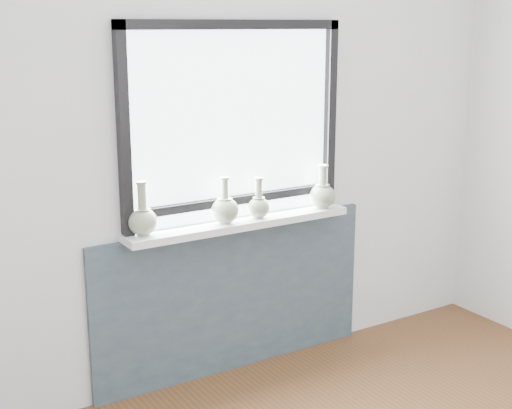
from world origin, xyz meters
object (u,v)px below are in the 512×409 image
vase_a (143,219)px  vase_b (225,209)px  windowsill (240,223)px  vase_c (259,205)px  vase_d (322,194)px

vase_a → vase_b: size_ratio=1.11×
vase_b → windowsill: bearing=5.4°
vase_c → windowsill: bearing=172.1°
windowsill → vase_a: vase_a is taller
vase_c → vase_d: vase_d is taller
windowsill → vase_a: size_ratio=4.78×
windowsill → vase_d: (0.53, -0.02, 0.10)m
vase_c → vase_b: bearing=178.5°
vase_a → vase_c: (0.67, -0.02, -0.01)m
vase_a → windowsill: bearing=-1.0°
windowsill → vase_b: bearing=-174.6°
vase_d → vase_c: bearing=179.1°
vase_a → vase_c: size_ratio=1.23×
windowsill → vase_d: size_ratio=5.25×
windowsill → vase_a: 0.57m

